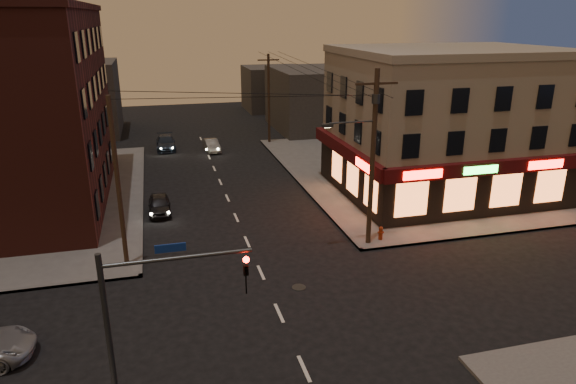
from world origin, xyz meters
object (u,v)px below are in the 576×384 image
object	(u,v)px
sedan_far	(166,143)
sedan_mid	(212,145)
sedan_near	(159,205)
fire_hydrant	(381,232)

from	to	relation	value
sedan_far	sedan_mid	bearing A→B (deg)	-23.81
sedan_mid	sedan_far	distance (m)	4.78
sedan_near	sedan_mid	size ratio (longest dim) A/B	1.00
sedan_far	fire_hydrant	bearing A→B (deg)	-65.96
sedan_near	sedan_far	distance (m)	18.03
sedan_near	sedan_far	size ratio (longest dim) A/B	0.79
sedan_far	fire_hydrant	world-z (taller)	sedan_far
sedan_far	fire_hydrant	xyz separation A→B (m)	(11.51, -26.15, -0.07)
sedan_mid	sedan_far	size ratio (longest dim) A/B	0.79
sedan_mid	fire_hydrant	world-z (taller)	sedan_mid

